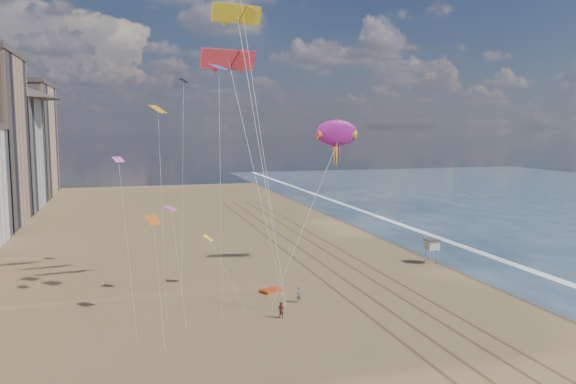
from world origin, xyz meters
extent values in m
plane|color=brown|center=(0.00, 0.00, 0.00)|extent=(260.00, 260.00, 0.00)
plane|color=#42301E|center=(19.00, 40.00, 0.00)|extent=(260.00, 260.00, 0.00)
plane|color=white|center=(23.20, 40.00, 0.00)|extent=(260.00, 260.00, 0.00)
cube|color=brown|center=(-1.20, 30.00, 0.01)|extent=(0.28, 120.00, 0.01)
cube|color=brown|center=(1.20, 30.00, 0.01)|extent=(0.28, 120.00, 0.01)
cube|color=brown|center=(4.00, 30.00, 0.01)|extent=(0.28, 120.00, 0.01)
cube|color=brown|center=(6.20, 30.00, 0.01)|extent=(0.28, 120.00, 0.01)
cube|color=tan|center=(-46.00, 114.00, 13.00)|extent=(16.00, 24.00, 26.00)
cube|color=#473D38|center=(-46.00, 114.00, 26.50)|extent=(16.32, 24.48, 1.00)
cylinder|color=silver|center=(13.48, 27.66, 0.81)|extent=(0.11, 0.11, 1.61)
cylinder|color=silver|center=(14.56, 27.66, 0.81)|extent=(0.11, 0.11, 1.61)
cylinder|color=silver|center=(13.48, 28.74, 0.81)|extent=(0.11, 0.11, 1.61)
cylinder|color=silver|center=(14.56, 28.74, 0.81)|extent=(0.11, 0.11, 1.61)
cube|color=silver|center=(14.02, 28.20, 1.75)|extent=(1.43, 1.43, 0.11)
cube|color=silver|center=(14.02, 28.20, 2.29)|extent=(1.34, 1.34, 0.99)
cube|color=#473D38|center=(14.02, 28.20, 2.87)|extent=(1.61, 1.61, 0.09)
cube|color=red|center=(-7.47, 22.14, 0.12)|extent=(2.55, 2.20, 0.25)
ellipsoid|color=#9D1881|center=(2.77, 31.13, 15.69)|extent=(4.81, 0.90, 2.86)
cone|color=#CE4E13|center=(1.05, 31.13, 15.47)|extent=(1.29, 1.07, 1.07)
cone|color=#EAF619|center=(4.49, 31.13, 15.47)|extent=(1.29, 1.07, 1.07)
cylinder|color=silver|center=(-2.90, 24.48, 7.31)|extent=(0.03, 0.03, 22.79)
imported|color=slate|center=(-5.88, 18.00, 0.76)|extent=(0.66, 0.60, 1.51)
imported|color=#914A4A|center=(-8.65, 14.21, 0.74)|extent=(0.90, 0.92, 1.49)
cube|color=gold|center=(-10.18, 24.87, 27.35)|extent=(5.07, 1.68, 1.73)
cube|color=red|center=(-11.23, 24.07, 22.84)|extent=(5.53, 1.81, 1.88)
plane|color=yellow|center=(-13.12, 26.37, 4.94)|extent=(1.33, 1.41, 0.59)
plane|color=black|center=(-14.69, 32.69, 21.42)|extent=(1.35, 1.35, 0.52)
plane|color=orange|center=(-17.96, 24.73, 18.05)|extent=(2.07, 2.09, 0.78)
plane|color=#DC5A14|center=(-18.93, 18.81, 8.28)|extent=(1.71, 1.62, 0.72)
plane|color=#D251A8|center=(-16.98, 24.47, 8.46)|extent=(1.51, 1.51, 0.43)
plane|color=blue|center=(-12.74, 20.43, 21.71)|extent=(2.33, 2.32, 0.59)
plane|color=#F05DC1|center=(-21.73, 24.03, 13.33)|extent=(1.49, 1.45, 0.46)
camera|label=1|loc=(-20.96, -30.70, 16.31)|focal=35.00mm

